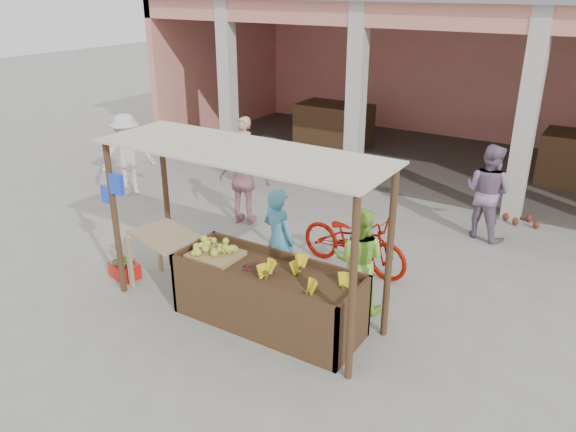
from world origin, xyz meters
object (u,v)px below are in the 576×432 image
Objects in this scene: fruit_stall at (268,298)px; red_crate at (125,270)px; side_table at (167,243)px; vendor_blue at (278,237)px; vendor_green at (359,257)px; motorcycle at (354,239)px.

red_crate is (-2.67, -0.13, -0.28)m from fruit_stall.
side_table reaches higher than red_crate.
vendor_blue reaches higher than side_table.
vendor_green reaches higher than side_table.
vendor_blue is at bearing 46.09° from side_table.
vendor_green is at bearing 31.10° from red_crate.
fruit_stall is at bearing 15.90° from red_crate.
vendor_blue is (-0.41, 0.89, 0.46)m from fruit_stall.
motorcycle reaches higher than red_crate.
fruit_stall is 2.10m from motorcycle.
motorcycle is at bearing 49.94° from red_crate.
fruit_stall is 1.38m from vendor_green.
fruit_stall is 1.61× the size of vendor_green.
side_table is at bearing 179.42° from fruit_stall.
vendor_green is (2.69, 0.99, 0.07)m from side_table.
vendor_blue reaches higher than red_crate.
vendor_blue is at bearing 37.50° from red_crate.
vendor_green is at bearing -145.46° from motorcycle.
fruit_stall is at bearing 178.48° from motorcycle.
motorcycle is (2.11, 2.05, -0.21)m from side_table.
side_table is at bearing 23.49° from red_crate.
red_crate is 0.29× the size of vendor_green.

